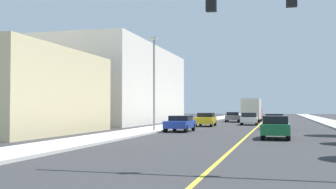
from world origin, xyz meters
The scene contains 12 objects.
ground centered at (0.00, 42.00, 0.00)m, with size 192.00×192.00×0.00m, color #2D2D30.
sidewalk_left centered at (-8.74, 42.00, 0.07)m, with size 3.20×168.00×0.15m, color beige.
lane_marking_center centered at (0.00, 42.00, 0.00)m, with size 0.16×144.00×0.01m, color yellow.
building_left_far centered at (-21.27, 47.94, 4.95)m, with size 17.18×27.76×9.89m, color silver.
street_lamp centered at (-7.64, 28.18, 4.39)m, with size 0.56×0.28×7.63m.
car_gray centered at (-4.06, 54.89, 0.73)m, with size 2.01×4.63×1.39m.
car_black centered at (1.76, 35.95, 0.73)m, with size 1.90×4.22×1.42m.
car_white centered at (-1.14, 44.93, 0.72)m, with size 2.01×4.43×1.41m.
car_yellow centered at (-5.41, 40.05, 0.75)m, with size 1.94×4.36×1.44m.
car_green centered at (1.96, 23.19, 0.77)m, with size 1.76×3.91×1.47m.
car_blue centered at (-5.79, 29.61, 0.71)m, with size 1.96×3.92×1.34m.
delivery_truck centered at (-1.43, 54.72, 1.70)m, with size 2.52×7.20×3.22m.
Camera 1 is at (2.14, -4.34, 1.98)m, focal length 44.66 mm.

